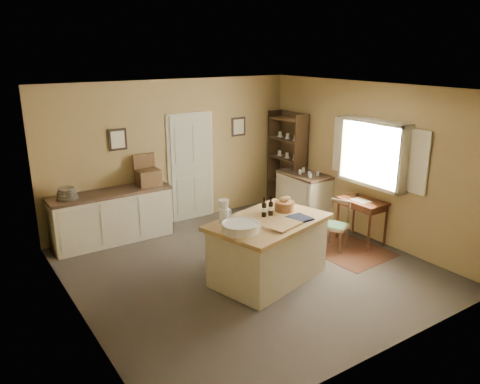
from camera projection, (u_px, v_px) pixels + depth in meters
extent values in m
plane|color=#4A4339|center=(249.00, 269.00, 7.15)|extent=(5.00, 5.00, 0.00)
cube|color=olive|center=(173.00, 153.00, 8.74)|extent=(5.00, 0.10, 2.70)
cube|color=olive|center=(389.00, 241.00, 4.76)|extent=(5.00, 0.10, 2.70)
cube|color=olive|center=(73.00, 217.00, 5.43)|extent=(0.10, 5.00, 2.70)
cube|color=olive|center=(368.00, 162.00, 8.07)|extent=(0.10, 5.00, 2.70)
plane|color=silver|center=(250.00, 89.00, 6.35)|extent=(5.00, 5.00, 0.00)
cube|color=#B1AF95|center=(191.00, 166.00, 8.99)|extent=(0.97, 0.06, 2.11)
cube|color=black|center=(118.00, 140.00, 8.06)|extent=(0.32, 0.02, 0.38)
cube|color=beige|center=(118.00, 140.00, 8.05)|extent=(0.24, 0.01, 0.30)
cube|color=black|center=(238.00, 127.00, 9.38)|extent=(0.32, 0.02, 0.38)
cube|color=beige|center=(239.00, 127.00, 9.37)|extent=(0.24, 0.01, 0.30)
cube|color=beige|center=(371.00, 184.00, 7.95)|extent=(0.25, 1.32, 0.06)
cube|color=beige|center=(376.00, 122.00, 7.63)|extent=(0.25, 1.32, 0.06)
cube|color=white|center=(378.00, 153.00, 7.85)|extent=(0.01, 1.20, 1.00)
cube|color=beige|center=(419.00, 162.00, 7.18)|extent=(0.04, 0.35, 1.00)
cube|color=beige|center=(341.00, 145.00, 8.49)|extent=(0.04, 0.35, 1.00)
cube|color=beige|center=(268.00, 251.00, 6.73)|extent=(1.76, 1.35, 0.85)
cube|color=#A27C48|center=(269.00, 222.00, 6.60)|extent=(1.91, 1.49, 0.06)
cylinder|color=white|center=(241.00, 227.00, 6.17)|extent=(0.49, 0.49, 0.11)
cube|color=#A27C48|center=(283.00, 225.00, 6.36)|extent=(0.56, 0.46, 0.03)
cube|color=black|center=(297.00, 219.00, 6.60)|extent=(0.41, 0.33, 0.02)
cylinder|color=brown|center=(285.00, 206.00, 6.96)|extent=(0.29, 0.29, 0.14)
cylinder|color=black|center=(264.00, 207.00, 6.68)|extent=(0.07, 0.07, 0.29)
cylinder|color=black|center=(271.00, 206.00, 6.73)|extent=(0.07, 0.07, 0.29)
cube|color=beige|center=(112.00, 218.00, 8.06)|extent=(2.01, 0.55, 0.85)
cube|color=#332319|center=(110.00, 193.00, 7.93)|extent=(2.05, 0.58, 0.05)
cube|color=#51361E|center=(148.00, 178.00, 8.25)|extent=(0.40, 0.30, 0.28)
cylinder|color=#59544F|center=(67.00, 193.00, 7.52)|extent=(0.34, 0.34, 0.18)
cube|color=#432213|center=(341.00, 247.00, 7.91)|extent=(1.19, 1.66, 0.01)
cube|color=black|center=(363.00, 201.00, 7.92)|extent=(0.49, 0.80, 0.03)
cube|color=black|center=(362.00, 205.00, 7.95)|extent=(0.43, 0.74, 0.10)
cube|color=silver|center=(361.00, 200.00, 7.89)|extent=(0.22, 0.30, 0.01)
cylinder|color=black|center=(357.00, 194.00, 8.14)|extent=(0.05, 0.05, 0.05)
cylinder|color=black|center=(369.00, 231.00, 7.65)|extent=(0.04, 0.04, 0.72)
cylinder|color=black|center=(385.00, 226.00, 7.86)|extent=(0.04, 0.04, 0.72)
cylinder|color=black|center=(338.00, 219.00, 8.22)|extent=(0.04, 0.04, 0.72)
cylinder|color=black|center=(354.00, 214.00, 8.43)|extent=(0.04, 0.04, 0.72)
cube|color=beige|center=(303.00, 197.00, 9.22)|extent=(0.57, 1.03, 0.85)
cube|color=#332319|center=(304.00, 175.00, 9.09)|extent=(0.60, 1.07, 0.05)
cylinder|color=silver|center=(308.00, 173.00, 8.93)|extent=(0.25, 0.25, 0.09)
cube|color=#332215|center=(301.00, 165.00, 9.30)|extent=(0.34, 0.04, 2.00)
cube|color=#332215|center=(274.00, 157.00, 9.98)|extent=(0.34, 0.04, 2.00)
cube|color=#332215|center=(293.00, 160.00, 9.73)|extent=(0.02, 0.90, 2.00)
cube|color=#332215|center=(286.00, 205.00, 9.92)|extent=(0.34, 0.86, 0.03)
cube|color=#332215|center=(286.00, 182.00, 9.77)|extent=(0.34, 0.86, 0.03)
cube|color=#332215|center=(287.00, 159.00, 9.63)|extent=(0.34, 0.86, 0.03)
cube|color=#332215|center=(288.00, 139.00, 9.51)|extent=(0.34, 0.86, 0.03)
cube|color=#332215|center=(288.00, 120.00, 9.39)|extent=(0.34, 0.86, 0.03)
cylinder|color=white|center=(287.00, 156.00, 9.61)|extent=(0.12, 0.12, 0.11)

